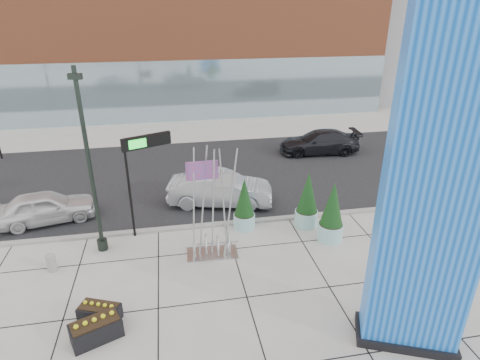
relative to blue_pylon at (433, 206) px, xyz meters
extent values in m
plane|color=#9E9991|center=(-5.28, 3.70, -4.54)|extent=(160.00, 160.00, 0.00)
cube|color=black|center=(-5.28, 13.70, -4.53)|extent=(80.00, 12.00, 0.02)
cube|color=gray|center=(-5.28, 7.70, -4.48)|extent=(80.00, 0.30, 0.12)
cube|color=#A75330|center=(-4.28, 30.70, 0.96)|extent=(34.00, 10.00, 11.00)
cube|color=#8CA5B2|center=(-4.28, 25.90, -2.04)|extent=(34.00, 0.60, 5.00)
cube|color=slate|center=(20.72, 35.70, 4.46)|extent=(20.00, 18.00, 18.00)
cube|color=blue|center=(0.00, 0.00, 0.16)|extent=(2.81, 1.96, 9.39)
cube|color=black|center=(0.00, 0.00, -4.40)|extent=(3.08, 2.24, 0.26)
cylinder|color=black|center=(-9.51, 6.66, -0.86)|extent=(0.17, 0.17, 7.34)
cylinder|color=black|center=(-9.51, 6.66, -4.31)|extent=(0.40, 0.40, 0.46)
cube|color=black|center=(-9.51, 6.66, 2.44)|extent=(0.49, 0.29, 0.20)
cube|color=#B8BABE|center=(-5.14, 5.50, -4.51)|extent=(2.06, 1.11, 0.05)
cylinder|color=#B8BABE|center=(-5.78, 5.32, -2.25)|extent=(0.07, 0.07, 4.57)
cylinder|color=#B8BABE|center=(-5.42, 5.64, -2.25)|extent=(0.07, 0.07, 4.57)
cylinder|color=#B8BABE|center=(-5.05, 5.41, -2.25)|extent=(0.07, 0.07, 4.57)
cylinder|color=#B8BABE|center=(-4.64, 5.69, -2.25)|extent=(0.07, 0.07, 4.57)
cylinder|color=#B8BABE|center=(-4.41, 5.27, -2.25)|extent=(0.07, 0.07, 4.57)
torus|color=#B8BABE|center=(-5.83, 5.41, -4.10)|extent=(0.11, 0.83, 0.83)
torus|color=#B8BABE|center=(-5.37, 5.59, -4.10)|extent=(0.11, 0.83, 0.83)
torus|color=#B8BABE|center=(-4.92, 5.41, -4.10)|extent=(0.11, 0.83, 0.83)
torus|color=#B8BABE|center=(-4.46, 5.59, -4.10)|extent=(0.11, 0.83, 0.83)
cube|color=red|center=(-5.42, 5.50, -0.88)|extent=(1.19, 0.08, 0.73)
cube|color=#B8BABE|center=(-4.60, 5.59, -1.34)|extent=(0.91, 0.19, 0.55)
cylinder|color=gray|center=(-11.21, 5.53, -4.19)|extent=(0.35, 0.35, 0.68)
cylinder|color=black|center=(-8.28, 7.50, -2.36)|extent=(0.10, 0.10, 4.34)
cube|color=black|center=(-7.35, 7.50, -0.40)|extent=(1.98, 0.98, 0.52)
cube|color=#19D833|center=(-7.77, 7.38, -0.40)|extent=(0.67, 0.30, 0.36)
cylinder|color=#98CCC9|center=(-0.68, 7.02, -4.17)|extent=(1.03, 1.03, 0.72)
cylinder|color=black|center=(-0.68, 7.02, -3.81)|extent=(0.95, 0.95, 0.06)
cone|color=#0E3314|center=(-0.68, 7.02, -2.88)|extent=(0.93, 0.93, 1.86)
cylinder|color=#98CCC9|center=(-0.08, 5.68, -4.16)|extent=(1.07, 1.07, 0.75)
cylinder|color=black|center=(-0.08, 5.68, -3.79)|extent=(0.98, 0.98, 0.06)
cone|color=#0E3314|center=(-0.08, 5.68, -2.83)|extent=(0.96, 0.96, 1.92)
cylinder|color=#98CCC9|center=(-3.48, 7.30, -4.20)|extent=(0.96, 0.96, 0.68)
cylinder|color=black|center=(-3.48, 7.30, -3.86)|extent=(0.89, 0.89, 0.06)
cone|color=#0E3314|center=(-3.48, 7.30, -2.99)|extent=(0.87, 0.87, 1.74)
cube|color=black|center=(-9.08, 1.71, -4.22)|extent=(1.62, 1.23, 0.62)
cube|color=black|center=(-9.08, 1.71, -3.89)|extent=(1.49, 1.10, 0.06)
cube|color=black|center=(-9.08, 2.50, -4.26)|extent=(1.41, 1.06, 0.54)
cube|color=black|center=(-9.08, 2.50, -3.98)|extent=(1.29, 0.94, 0.05)
imported|color=silver|center=(-12.29, 9.50, -3.80)|extent=(4.56, 2.60, 1.46)
imported|color=#A9AAB0|center=(-4.21, 9.77, -3.70)|extent=(5.36, 2.89, 1.68)
imported|color=black|center=(3.31, 15.98, -3.78)|extent=(5.39, 2.57, 1.52)
camera|label=1|loc=(-6.51, -8.03, 4.75)|focal=30.00mm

